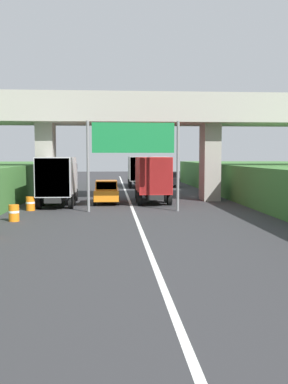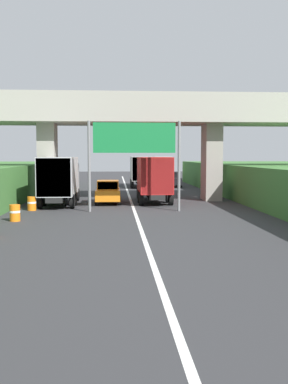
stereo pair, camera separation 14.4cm
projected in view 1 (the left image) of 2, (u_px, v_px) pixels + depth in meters
lane_centre_stripe at (134, 212)px, 27.67m from camera, size 0.20×96.74×0.01m
overpass_bridge at (129, 121)px, 34.20m from camera, size 40.00×4.80×8.23m
overhead_highway_sign at (133, 144)px, 27.66m from camera, size 5.88×0.18×5.73m
truck_red at (152, 177)px, 33.53m from camera, size 2.44×7.30×3.44m
truck_white at (158, 167)px, 61.14m from camera, size 2.44×7.30×3.44m
truck_blue at (139, 170)px, 49.62m from camera, size 2.44×7.30×3.44m
truck_silver at (59, 178)px, 31.53m from camera, size 2.44×7.30×3.44m
car_black at (170, 179)px, 49.99m from camera, size 1.86×4.10×1.72m
car_orange at (107, 192)px, 32.52m from camera, size 1.86×4.10×1.72m
construction_barrel_4 at (14, 213)px, 23.71m from camera, size 0.57×0.57×0.90m
construction_barrel_5 at (30, 204)px, 28.36m from camera, size 0.57×0.57×0.90m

